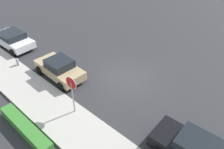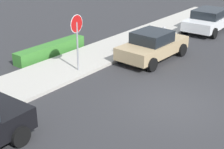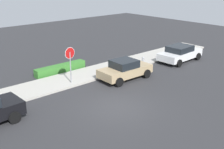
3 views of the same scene
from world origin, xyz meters
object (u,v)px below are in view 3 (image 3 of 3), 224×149
parked_car_tan (125,69)px  parked_car_white (180,53)px  stop_sign (70,59)px  fire_hydrant (143,61)px

parked_car_tan → parked_car_white: 6.68m
parked_car_tan → parked_car_white: bearing=0.2°
stop_sign → parked_car_white: stop_sign is taller
stop_sign → parked_car_white: (10.23, -1.61, -1.10)m
parked_car_tan → fire_hydrant: parked_car_tan is taller
fire_hydrant → stop_sign: bearing=178.1°
stop_sign → parked_car_white: bearing=-8.9°
parked_car_white → fire_hydrant: parked_car_white is taller
fire_hydrant → parked_car_tan: bearing=-158.0°
stop_sign → fire_hydrant: 7.18m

